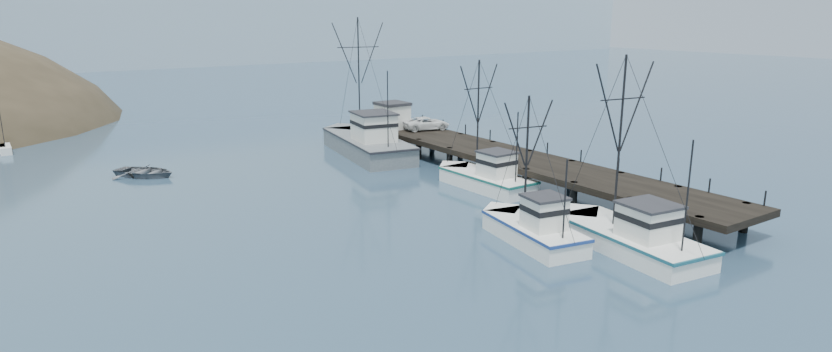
{
  "coord_description": "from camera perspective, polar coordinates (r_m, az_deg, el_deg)",
  "views": [
    {
      "loc": [
        -23.84,
        -25.21,
        13.94
      ],
      "look_at": [
        1.76,
        12.33,
        2.5
      ],
      "focal_mm": 28.0,
      "sensor_mm": 36.0,
      "label": 1
    }
  ],
  "objects": [
    {
      "name": "ground",
      "position": [
        37.39,
        8.53,
        -7.92
      ],
      "size": [
        400.0,
        400.0,
        0.0
      ],
      "primitive_type": "plane",
      "color": "navy",
      "rests_on": "ground"
    },
    {
      "name": "work_vessel",
      "position": [
        65.95,
        -4.43,
        2.98
      ],
      "size": [
        7.3,
        16.93,
        13.91
      ],
      "color": "slate",
      "rests_on": "ground"
    },
    {
      "name": "pickup_truck",
      "position": [
        68.39,
        0.93,
        4.65
      ],
      "size": [
        5.25,
        3.28,
        1.35
      ],
      "primitive_type": "imported",
      "rotation": [
        0.0,
        0.0,
        1.34
      ],
      "color": "white",
      "rests_on": "pier"
    },
    {
      "name": "trawler_near",
      "position": [
        41.51,
        17.95,
        -5.01
      ],
      "size": [
        5.16,
        11.97,
        11.96
      ],
      "color": "white",
      "rests_on": "ground"
    },
    {
      "name": "trawler_mid",
      "position": [
        41.37,
        10.09,
        -4.59
      ],
      "size": [
        4.44,
        9.29,
        9.43
      ],
      "color": "white",
      "rests_on": "ground"
    },
    {
      "name": "trawler_far",
      "position": [
        53.4,
        6.02,
        -0.17
      ],
      "size": [
        3.53,
        10.29,
        10.69
      ],
      "color": "white",
      "rests_on": "ground"
    },
    {
      "name": "motorboat",
      "position": [
        61.79,
        -22.7,
        -0.02
      ],
      "size": [
        6.6,
        6.79,
        1.15
      ],
      "primitive_type": "imported",
      "rotation": [
        0.0,
        0.0,
        0.7
      ],
      "color": "slate",
      "rests_on": "ground"
    },
    {
      "name": "distant_ridge",
      "position": [
        198.61,
        -24.7,
        8.84
      ],
      "size": [
        360.0,
        40.0,
        26.0
      ],
      "primitive_type": "cube",
      "color": "#9EB2C6",
      "rests_on": "ground"
    },
    {
      "name": "pier",
      "position": [
        57.28,
        8.08,
        1.64
      ],
      "size": [
        6.0,
        44.0,
        2.0
      ],
      "color": "black",
      "rests_on": "ground"
    },
    {
      "name": "pier_shed",
      "position": [
        69.16,
        -2.09,
        5.37
      ],
      "size": [
        3.0,
        3.2,
        2.8
      ],
      "color": "silver",
      "rests_on": "pier"
    }
  ]
}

